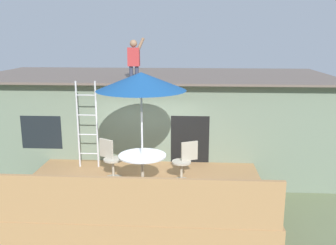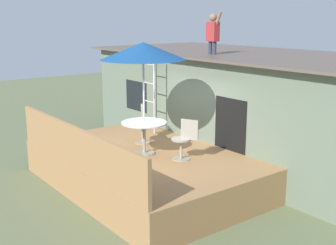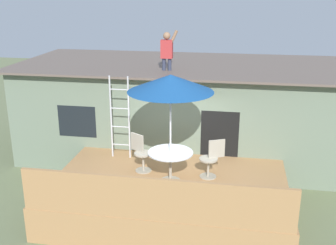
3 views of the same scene
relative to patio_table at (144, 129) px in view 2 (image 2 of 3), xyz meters
name	(u,v)px [view 2 (image 2 of 3)]	position (x,y,z in m)	size (l,w,h in m)	color
ground_plane	(149,184)	(-0.03, 0.14, -1.39)	(40.00, 40.00, 0.00)	#66704C
house	(254,106)	(-0.03, 3.74, 0.08)	(10.50, 4.50, 2.91)	slate
deck	(149,168)	(-0.03, 0.14, -0.99)	(5.47, 3.80, 0.80)	#A87A4C
deck_railing	(75,147)	(-0.03, -1.71, -0.14)	(5.37, 0.08, 0.90)	#A87A4C
patio_table	(144,129)	(0.00, 0.00, 0.00)	(1.04, 1.04, 0.74)	#A59E8C
patio_umbrella	(143,51)	(0.00, 0.00, 1.76)	(1.90, 1.90, 2.54)	silver
step_ladder	(149,92)	(-1.54, 1.22, 0.51)	(0.52, 0.04, 2.20)	silver
person_figure	(213,31)	(-0.53, 2.58, 2.14)	(0.47, 0.20, 1.11)	#33384C
patio_chair_left	(142,124)	(-0.82, 0.51, -0.13)	(0.57, 0.45, 0.92)	#A59E8C
patio_chair_right	(184,140)	(0.91, 0.44, -0.13)	(0.59, 0.44, 0.92)	#A59E8C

